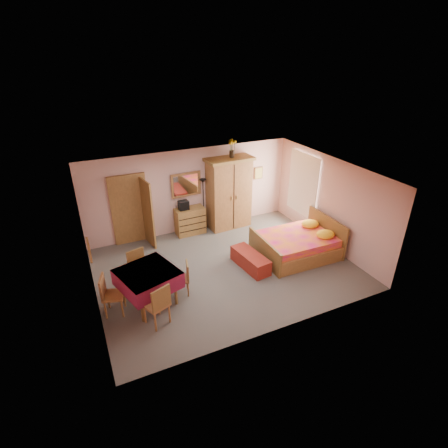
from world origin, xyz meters
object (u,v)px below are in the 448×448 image
chest_of_drawers (190,221)px  sunflower_vase (232,148)px  dining_table (149,287)px  wall_mirror (186,185)px  chair_north (141,270)px  floor_lamp (203,204)px  bed (296,239)px  chair_south (156,304)px  bench (250,260)px  chair_east (181,279)px  wardrobe (229,193)px  stereo (184,205)px  chair_west (113,295)px

chest_of_drawers → sunflower_vase: sunflower_vase is taller
dining_table → wall_mirror: bearing=56.5°
chair_north → sunflower_vase: bearing=-163.0°
floor_lamp → chair_north: 3.41m
bed → chair_south: size_ratio=2.14×
bed → bench: bed is taller
floor_lamp → chair_east: 3.40m
wardrobe → bed: 2.65m
chest_of_drawers → stereo: stereo is taller
dining_table → chair_west: size_ratio=1.24×
bed → chair_north: size_ratio=2.21×
bed → chair_east: bearing=-173.7°
stereo → floor_lamp: size_ratio=0.18×
wardrobe → chair_east: bearing=-136.5°
wall_mirror → sunflower_vase: sunflower_vase is taller
floor_lamp → wall_mirror: bearing=172.6°
chair_west → chair_north: bearing=149.4°
bed → sunflower_vase: bearing=110.5°
wardrobe → bed: bearing=-72.2°
chest_of_drawers → chair_north: (-2.01, -2.12, 0.06)m
stereo → sunflower_vase: size_ratio=0.54×
wall_mirror → wardrobe: size_ratio=0.41×
chair_north → floor_lamp: bearing=-152.6°
wardrobe → bench: 2.66m
chest_of_drawers → chair_east: bearing=-115.2°
wall_mirror → chair_east: bearing=-115.5°
chair_north → wardrobe: bearing=-162.3°
floor_lamp → sunflower_vase: sunflower_vase is taller
wall_mirror → stereo: (-0.18, -0.20, -0.56)m
stereo → chair_east: 3.00m
bed → chair_east: (-3.47, -0.32, -0.08)m
bed → dining_table: (-4.23, -0.36, -0.06)m
bench → wall_mirror: bearing=106.3°
sunflower_vase → chair_west: sunflower_vase is taller
sunflower_vase → floor_lamp: bearing=168.8°
chair_north → chair_west: chair_north is taller
bed → chair_south: bearing=-164.9°
chest_of_drawers → chair_south: size_ratio=0.90×
stereo → wardrobe: size_ratio=0.13×
wall_mirror → dining_table: size_ratio=0.80×
chair_south → chair_east: (0.77, 0.74, -0.08)m
stereo → sunflower_vase: sunflower_vase is taller
sunflower_vase → chair_south: 5.27m
dining_table → bed: bearing=4.8°
bed → chair_south: chair_south is taller
stereo → chair_east: bearing=-110.7°
wall_mirror → chair_west: (-2.75, -3.00, -1.07)m
bed → chair_north: bearing=176.9°
wall_mirror → chest_of_drawers: bearing=-93.0°
sunflower_vase → chest_of_drawers: bearing=178.7°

